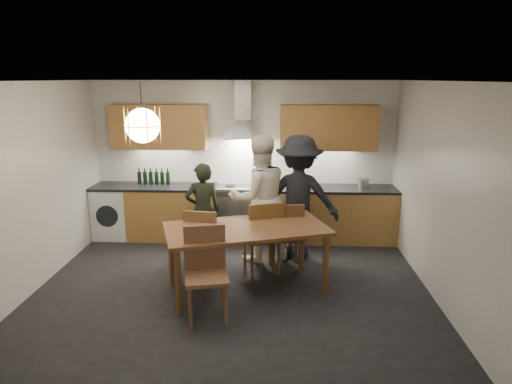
{
  "coord_description": "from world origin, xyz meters",
  "views": [
    {
      "loc": [
        0.56,
        -5.31,
        2.64
      ],
      "look_at": [
        0.29,
        0.4,
        1.2
      ],
      "focal_mm": 32.0,
      "sensor_mm": 36.0,
      "label": 1
    }
  ],
  "objects_px": {
    "person_right": "(298,198)",
    "mixing_bowl": "(303,185)",
    "dining_table": "(246,234)",
    "chair_back_left": "(203,239)",
    "wine_bottles": "(154,176)",
    "person_left": "(203,211)",
    "stock_pot": "(363,184)",
    "chair_front": "(206,266)",
    "person_mid": "(259,198)"
  },
  "relations": [
    {
      "from": "dining_table",
      "to": "person_right",
      "type": "relative_size",
      "value": 1.19
    },
    {
      "from": "dining_table",
      "to": "chair_back_left",
      "type": "distance_m",
      "value": 0.68
    },
    {
      "from": "wine_bottles",
      "to": "mixing_bowl",
      "type": "bearing_deg",
      "value": -2.87
    },
    {
      "from": "person_left",
      "to": "mixing_bowl",
      "type": "height_order",
      "value": "person_left"
    },
    {
      "from": "mixing_bowl",
      "to": "wine_bottles",
      "type": "xyz_separation_m",
      "value": [
        -2.49,
        0.12,
        0.1
      ]
    },
    {
      "from": "stock_pot",
      "to": "person_mid",
      "type": "bearing_deg",
      "value": -151.92
    },
    {
      "from": "chair_back_left",
      "to": "person_left",
      "type": "relative_size",
      "value": 0.68
    },
    {
      "from": "person_mid",
      "to": "wine_bottles",
      "type": "distance_m",
      "value": 2.04
    },
    {
      "from": "person_mid",
      "to": "person_left",
      "type": "bearing_deg",
      "value": -24.82
    },
    {
      "from": "chair_back_left",
      "to": "person_right",
      "type": "relative_size",
      "value": 0.53
    },
    {
      "from": "chair_front",
      "to": "person_right",
      "type": "xyz_separation_m",
      "value": [
        1.11,
        1.81,
        0.33
      ]
    },
    {
      "from": "dining_table",
      "to": "mixing_bowl",
      "type": "distance_m",
      "value": 2.04
    },
    {
      "from": "person_left",
      "to": "stock_pot",
      "type": "height_order",
      "value": "person_left"
    },
    {
      "from": "chair_front",
      "to": "person_left",
      "type": "distance_m",
      "value": 1.78
    },
    {
      "from": "person_left",
      "to": "stock_pot",
      "type": "distance_m",
      "value": 2.65
    },
    {
      "from": "person_right",
      "to": "wine_bottles",
      "type": "distance_m",
      "value": 2.53
    },
    {
      "from": "person_right",
      "to": "mixing_bowl",
      "type": "height_order",
      "value": "person_right"
    },
    {
      "from": "chair_front",
      "to": "mixing_bowl",
      "type": "distance_m",
      "value": 2.83
    },
    {
      "from": "chair_front",
      "to": "person_left",
      "type": "relative_size",
      "value": 0.72
    },
    {
      "from": "dining_table",
      "to": "chair_back_left",
      "type": "height_order",
      "value": "chair_back_left"
    },
    {
      "from": "chair_front",
      "to": "person_mid",
      "type": "relative_size",
      "value": 0.56
    },
    {
      "from": "person_left",
      "to": "person_mid",
      "type": "distance_m",
      "value": 0.87
    },
    {
      "from": "stock_pot",
      "to": "wine_bottles",
      "type": "bearing_deg",
      "value": 179.02
    },
    {
      "from": "person_left",
      "to": "chair_front",
      "type": "bearing_deg",
      "value": 84.08
    },
    {
      "from": "person_right",
      "to": "mixing_bowl",
      "type": "relative_size",
      "value": 5.73
    },
    {
      "from": "dining_table",
      "to": "stock_pot",
      "type": "relative_size",
      "value": 12.02
    },
    {
      "from": "wine_bottles",
      "to": "person_right",
      "type": "bearing_deg",
      "value": -19.58
    },
    {
      "from": "mixing_bowl",
      "to": "stock_pot",
      "type": "bearing_deg",
      "value": 3.79
    },
    {
      "from": "dining_table",
      "to": "stock_pot",
      "type": "bearing_deg",
      "value": 29.22
    },
    {
      "from": "person_mid",
      "to": "stock_pot",
      "type": "distance_m",
      "value": 1.89
    },
    {
      "from": "person_right",
      "to": "stock_pot",
      "type": "height_order",
      "value": "person_right"
    },
    {
      "from": "person_left",
      "to": "stock_pot",
      "type": "relative_size",
      "value": 7.9
    },
    {
      "from": "mixing_bowl",
      "to": "person_right",
      "type": "bearing_deg",
      "value": -98.31
    },
    {
      "from": "chair_front",
      "to": "person_left",
      "type": "bearing_deg",
      "value": 87.82
    },
    {
      "from": "person_left",
      "to": "chair_back_left",
      "type": "bearing_deg",
      "value": 83.1
    },
    {
      "from": "mixing_bowl",
      "to": "chair_front",
      "type": "bearing_deg",
      "value": -115.56
    },
    {
      "from": "chair_back_left",
      "to": "mixing_bowl",
      "type": "bearing_deg",
      "value": -122.55
    },
    {
      "from": "person_mid",
      "to": "dining_table",
      "type": "bearing_deg",
      "value": 61.68
    },
    {
      "from": "chair_back_left",
      "to": "mixing_bowl",
      "type": "xyz_separation_m",
      "value": [
        1.39,
        1.58,
        0.38
      ]
    },
    {
      "from": "chair_front",
      "to": "person_left",
      "type": "xyz_separation_m",
      "value": [
        -0.31,
        1.75,
        0.13
      ]
    },
    {
      "from": "chair_back_left",
      "to": "person_left",
      "type": "distance_m",
      "value": 0.83
    },
    {
      "from": "person_left",
      "to": "wine_bottles",
      "type": "xyz_separation_m",
      "value": [
        -0.97,
        0.9,
        0.32
      ]
    },
    {
      "from": "mixing_bowl",
      "to": "wine_bottles",
      "type": "relative_size",
      "value": 0.59
    },
    {
      "from": "chair_front",
      "to": "person_right",
      "type": "distance_m",
      "value": 2.14
    },
    {
      "from": "dining_table",
      "to": "person_mid",
      "type": "height_order",
      "value": "person_mid"
    },
    {
      "from": "dining_table",
      "to": "mixing_bowl",
      "type": "relative_size",
      "value": 6.82
    },
    {
      "from": "chair_back_left",
      "to": "stock_pot",
      "type": "xyz_separation_m",
      "value": [
        2.37,
        1.65,
        0.4
      ]
    },
    {
      "from": "person_right",
      "to": "chair_front",
      "type": "bearing_deg",
      "value": 64.43
    },
    {
      "from": "chair_back_left",
      "to": "person_mid",
      "type": "relative_size",
      "value": 0.53
    },
    {
      "from": "dining_table",
      "to": "chair_back_left",
      "type": "bearing_deg",
      "value": 136.5
    }
  ]
}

